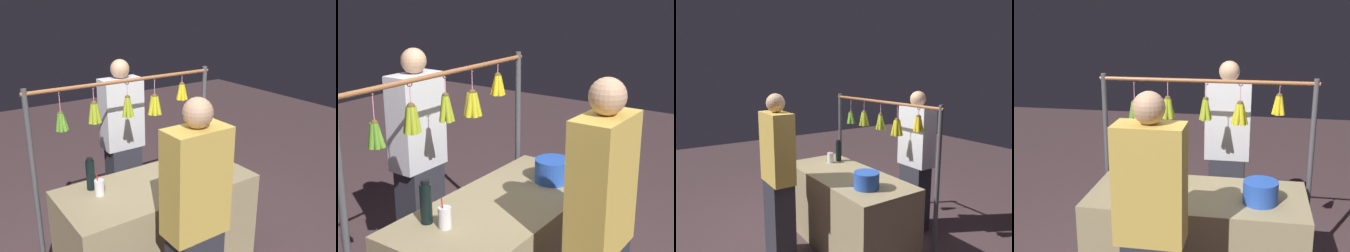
% 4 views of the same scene
% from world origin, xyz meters
% --- Properties ---
extents(market_counter, '(1.64, 0.75, 0.83)m').
position_xyz_m(market_counter, '(0.00, 0.00, 0.42)').
color(market_counter, tan).
rests_on(market_counter, ground).
extents(display_rack, '(1.81, 0.12, 1.66)m').
position_xyz_m(display_rack, '(-0.01, -0.48, 1.18)').
color(display_rack, '#4C4C51').
rests_on(display_rack, ground).
extents(water_bottle, '(0.07, 0.07, 0.27)m').
position_xyz_m(water_bottle, '(0.50, -0.21, 0.96)').
color(water_bottle, black).
rests_on(water_bottle, market_counter).
extents(blue_bucket, '(0.25, 0.25, 0.16)m').
position_xyz_m(blue_bucket, '(-0.47, 0.08, 0.91)').
color(blue_bucket, blue).
rests_on(blue_bucket, market_counter).
extents(drink_cup, '(0.08, 0.08, 0.19)m').
position_xyz_m(drink_cup, '(0.49, -0.08, 0.90)').
color(drink_cup, silver).
rests_on(drink_cup, market_counter).
extents(vendor_person, '(0.41, 0.22, 1.74)m').
position_xyz_m(vendor_person, '(-0.16, -0.92, 0.86)').
color(vendor_person, '#2D2D38').
rests_on(vendor_person, ground).
extents(customer_person, '(0.42, 0.23, 1.75)m').
position_xyz_m(customer_person, '(0.18, 0.73, 0.87)').
color(customer_person, '#2D2D38').
rests_on(customer_person, ground).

